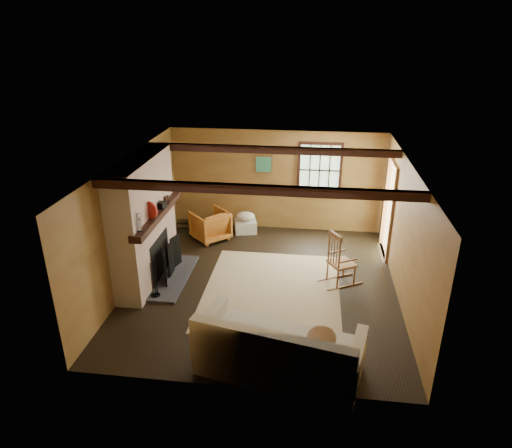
# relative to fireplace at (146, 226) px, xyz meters

# --- Properties ---
(ground) EXTENTS (5.50, 5.50, 0.00)m
(ground) POSITION_rel_fireplace_xyz_m (2.23, 0.00, -1.10)
(ground) COLOR black
(ground) RESTS_ON ground
(room_envelope) EXTENTS (5.02, 5.52, 2.44)m
(room_envelope) POSITION_rel_fireplace_xyz_m (2.45, 0.26, 0.53)
(room_envelope) COLOR olive
(room_envelope) RESTS_ON ground
(fireplace) EXTENTS (1.02, 2.30, 2.40)m
(fireplace) POSITION_rel_fireplace_xyz_m (0.00, 0.00, 0.00)
(fireplace) COLOR #98443A
(fireplace) RESTS_ON ground
(rug) EXTENTS (2.50, 3.00, 0.01)m
(rug) POSITION_rel_fireplace_xyz_m (2.43, -0.20, -1.10)
(rug) COLOR tan
(rug) RESTS_ON ground
(rocking_chair) EXTENTS (0.88, 0.74, 1.09)m
(rocking_chair) POSITION_rel_fireplace_xyz_m (3.67, 0.24, -0.65)
(rocking_chair) COLOR tan
(rocking_chair) RESTS_ON ground
(sofa) EXTENTS (2.46, 1.49, 0.93)m
(sofa) POSITION_rel_fireplace_xyz_m (2.72, -2.39, -0.77)
(sofa) COLOR beige
(sofa) RESTS_ON ground
(firewood_pile) EXTENTS (0.67, 0.12, 0.25)m
(firewood_pile) POSITION_rel_fireplace_xyz_m (0.18, 2.40, -0.98)
(firewood_pile) COLOR brown
(firewood_pile) RESTS_ON ground
(laundry_basket) EXTENTS (0.58, 0.49, 0.30)m
(laundry_basket) POSITION_rel_fireplace_xyz_m (1.54, 2.37, -0.95)
(laundry_basket) COLOR white
(laundry_basket) RESTS_ON ground
(basket_pillow) EXTENTS (0.54, 0.50, 0.22)m
(basket_pillow) POSITION_rel_fireplace_xyz_m (1.54, 2.37, -0.69)
(basket_pillow) COLOR beige
(basket_pillow) RESTS_ON laundry_basket
(armchair) EXTENTS (1.06, 1.06, 0.69)m
(armchair) POSITION_rel_fireplace_xyz_m (0.79, 1.89, -0.76)
(armchair) COLOR #BF6026
(armchair) RESTS_ON ground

